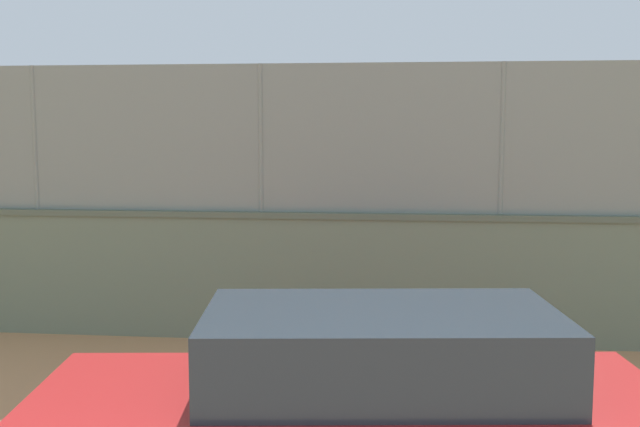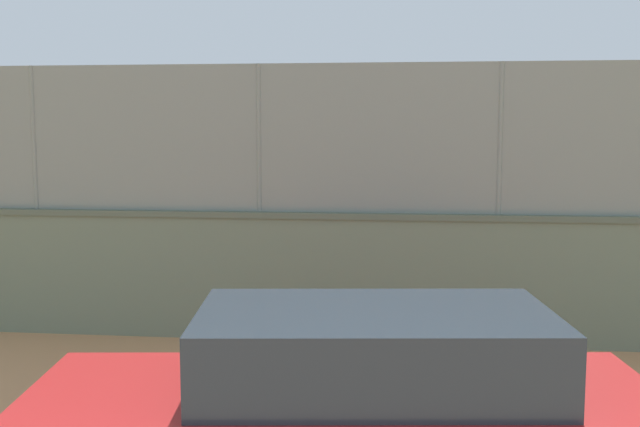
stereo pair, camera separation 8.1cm
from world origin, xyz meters
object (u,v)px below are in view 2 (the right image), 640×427
object	(u,v)px
player_foreground_swinging	(253,246)
sports_ball	(272,211)
player_crossing_court	(356,210)
parked_car_red	(352,411)
player_near_wall_returning	(302,196)

from	to	relation	value
player_foreground_swinging	sports_ball	bearing A→B (deg)	-82.41
player_crossing_court	player_foreground_swinging	distance (m)	6.32
parked_car_red	player_crossing_court	bearing A→B (deg)	-86.06
player_crossing_court	parked_car_red	bearing A→B (deg)	93.94
player_crossing_court	sports_ball	bearing A→B (deg)	-1.00
player_near_wall_returning	player_foreground_swinging	bearing A→B (deg)	92.82
player_crossing_court	player_foreground_swinging	world-z (taller)	player_foreground_swinging
player_foreground_swinging	player_crossing_court	bearing A→B (deg)	-101.57
player_near_wall_returning	sports_ball	size ratio (longest dim) A/B	8.04
player_foreground_swinging	sports_ball	xyz separation A→B (m)	(0.83, -6.23, -0.12)
player_near_wall_returning	player_foreground_swinging	size ratio (longest dim) A/B	1.04
player_crossing_court	player_foreground_swinging	xyz separation A→B (m)	(1.27, 6.19, 0.06)
player_crossing_court	sports_ball	world-z (taller)	player_crossing_court
sports_ball	parked_car_red	bearing A→B (deg)	102.98
player_near_wall_returning	player_crossing_court	world-z (taller)	player_near_wall_returning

